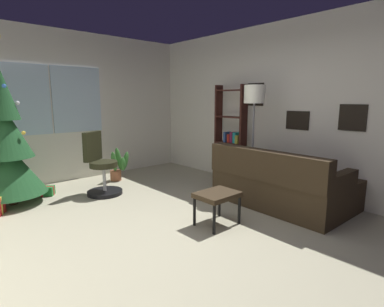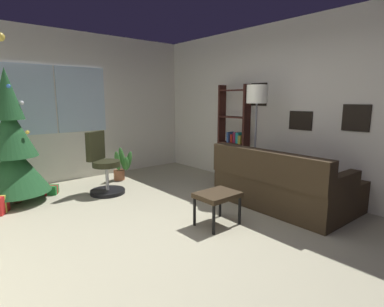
# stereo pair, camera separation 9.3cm
# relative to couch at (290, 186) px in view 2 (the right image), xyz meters

# --- Properties ---
(ground_plane) EXTENTS (4.66, 6.36, 0.10)m
(ground_plane) POSITION_rel_couch_xyz_m (-1.72, 0.34, -0.35)
(ground_plane) COLOR #A5A085
(wall_back_with_windows) EXTENTS (4.66, 0.12, 2.76)m
(wall_back_with_windows) POSITION_rel_couch_xyz_m (-1.73, 3.57, 1.08)
(wall_back_with_windows) COLOR beige
(wall_back_with_windows) RESTS_ON ground_plane
(wall_right_with_frames) EXTENTS (0.12, 6.36, 2.76)m
(wall_right_with_frames) POSITION_rel_couch_xyz_m (0.66, 0.34, 1.08)
(wall_right_with_frames) COLOR beige
(wall_right_with_frames) RESTS_ON ground_plane
(couch) EXTENTS (1.53, 1.87, 0.86)m
(couch) POSITION_rel_couch_xyz_m (0.00, 0.00, 0.00)
(couch) COLOR #342719
(couch) RESTS_ON ground_plane
(footstool) EXTENTS (0.50, 0.40, 0.41)m
(footstool) POSITION_rel_couch_xyz_m (-1.24, 0.21, 0.05)
(footstool) COLOR #342719
(footstool) RESTS_ON ground_plane
(holiday_tree) EXTENTS (0.96, 0.96, 2.43)m
(holiday_tree) POSITION_rel_couch_xyz_m (-2.95, 2.74, 0.51)
(holiday_tree) COLOR #4C331E
(holiday_tree) RESTS_ON ground_plane
(gift_box_green) EXTENTS (0.36, 0.32, 0.15)m
(gift_box_green) POSITION_rel_couch_xyz_m (-2.50, 2.87, -0.23)
(gift_box_green) COLOR #1E722D
(gift_box_green) RESTS_ON ground_plane
(office_chair) EXTENTS (0.57, 0.58, 1.02)m
(office_chair) POSITION_rel_couch_xyz_m (-1.75, 2.32, 0.10)
(office_chair) COLOR black
(office_chair) RESTS_ON ground_plane
(bookshelf) EXTENTS (0.18, 0.64, 1.79)m
(bookshelf) POSITION_rel_couch_xyz_m (0.40, 1.45, 0.48)
(bookshelf) COLOR #361913
(bookshelf) RESTS_ON ground_plane
(floor_lamp) EXTENTS (0.32, 0.32, 1.75)m
(floor_lamp) POSITION_rel_couch_xyz_m (0.07, 0.70, 1.16)
(floor_lamp) COLOR slate
(floor_lamp) RESTS_ON ground_plane
(potted_plant) EXTENTS (0.45, 0.28, 0.63)m
(potted_plant) POSITION_rel_couch_xyz_m (-1.14, 2.90, -0.03)
(potted_plant) COLOR #95583A
(potted_plant) RESTS_ON ground_plane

